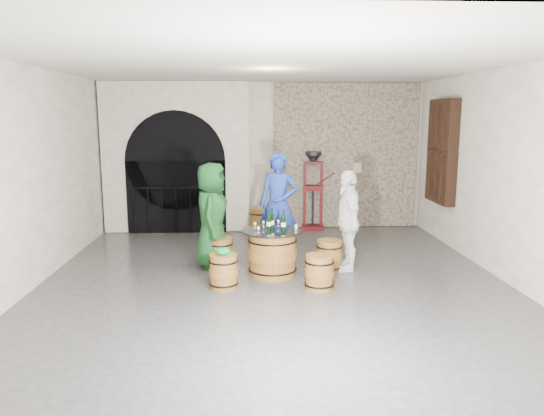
{
  "coord_description": "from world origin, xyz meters",
  "views": [
    {
      "loc": [
        -0.38,
        -7.44,
        2.47
      ],
      "look_at": [
        -0.0,
        0.52,
        1.05
      ],
      "focal_mm": 34.0,
      "sensor_mm": 36.0,
      "label": 1
    }
  ],
  "objects_px": {
    "barrel_stool_right": "(329,256)",
    "side_barrel": "(259,222)",
    "barrel_table": "(272,253)",
    "barrel_stool_left": "(221,253)",
    "wine_bottle_center": "(283,223)",
    "barrel_stool_far": "(277,245)",
    "person_white": "(348,220)",
    "person_green": "(212,215)",
    "barrel_stool_near_left": "(223,271)",
    "person_blue": "(278,205)",
    "wine_bottle_left": "(269,222)",
    "wine_bottle_right": "(272,220)",
    "barrel_stool_near_right": "(319,272)",
    "corking_press": "(313,184)"
  },
  "relations": [
    {
      "from": "barrel_stool_right",
      "to": "side_barrel",
      "type": "relative_size",
      "value": 0.88
    },
    {
      "from": "barrel_table",
      "to": "barrel_stool_left",
      "type": "distance_m",
      "value": 0.95
    },
    {
      "from": "barrel_stool_left",
      "to": "wine_bottle_center",
      "type": "relative_size",
      "value": 1.57
    },
    {
      "from": "barrel_stool_far",
      "to": "wine_bottle_center",
      "type": "bearing_deg",
      "value": -87.99
    },
    {
      "from": "barrel_stool_right",
      "to": "person_white",
      "type": "distance_m",
      "value": 0.64
    },
    {
      "from": "barrel_stool_far",
      "to": "person_green",
      "type": "distance_m",
      "value": 1.33
    },
    {
      "from": "barrel_stool_left",
      "to": "side_barrel",
      "type": "distance_m",
      "value": 2.45
    },
    {
      "from": "barrel_stool_far",
      "to": "side_barrel",
      "type": "relative_size",
      "value": 0.88
    },
    {
      "from": "barrel_stool_right",
      "to": "barrel_stool_near_left",
      "type": "xyz_separation_m",
      "value": [
        -1.67,
        -0.78,
        0.0
      ]
    },
    {
      "from": "side_barrel",
      "to": "person_blue",
      "type": "bearing_deg",
      "value": -79.94
    },
    {
      "from": "barrel_stool_left",
      "to": "side_barrel",
      "type": "height_order",
      "value": "side_barrel"
    },
    {
      "from": "person_green",
      "to": "side_barrel",
      "type": "distance_m",
      "value": 2.5
    },
    {
      "from": "barrel_stool_left",
      "to": "wine_bottle_left",
      "type": "xyz_separation_m",
      "value": [
        0.78,
        -0.43,
        0.6
      ]
    },
    {
      "from": "barrel_stool_left",
      "to": "barrel_table",
      "type": "bearing_deg",
      "value": -28.21
    },
    {
      "from": "barrel_stool_near_left",
      "to": "person_white",
      "type": "bearing_deg",
      "value": 23.12
    },
    {
      "from": "barrel_stool_right",
      "to": "wine_bottle_center",
      "type": "bearing_deg",
      "value": -163.04
    },
    {
      "from": "barrel_stool_far",
      "to": "barrel_table",
      "type": "bearing_deg",
      "value": -98.05
    },
    {
      "from": "wine_bottle_center",
      "to": "wine_bottle_right",
      "type": "bearing_deg",
      "value": 134.63
    },
    {
      "from": "wine_bottle_center",
      "to": "barrel_stool_far",
      "type": "bearing_deg",
      "value": 92.01
    },
    {
      "from": "barrel_stool_left",
      "to": "person_blue",
      "type": "distance_m",
      "value": 1.37
    },
    {
      "from": "wine_bottle_right",
      "to": "barrel_stool_right",
      "type": "bearing_deg",
      "value": 3.8
    },
    {
      "from": "person_blue",
      "to": "wine_bottle_left",
      "type": "bearing_deg",
      "value": -85.69
    },
    {
      "from": "barrel_stool_left",
      "to": "barrel_stool_near_right",
      "type": "distance_m",
      "value": 1.87
    },
    {
      "from": "barrel_stool_right",
      "to": "wine_bottle_left",
      "type": "height_order",
      "value": "wine_bottle_left"
    },
    {
      "from": "barrel_stool_left",
      "to": "person_white",
      "type": "relative_size",
      "value": 0.31
    },
    {
      "from": "barrel_stool_near_right",
      "to": "side_barrel",
      "type": "distance_m",
      "value": 3.58
    },
    {
      "from": "barrel_stool_left",
      "to": "corking_press",
      "type": "relative_size",
      "value": 0.3
    },
    {
      "from": "person_blue",
      "to": "side_barrel",
      "type": "xyz_separation_m",
      "value": [
        -0.3,
        1.69,
        -0.65
      ]
    },
    {
      "from": "barrel_stool_far",
      "to": "barrel_stool_right",
      "type": "xyz_separation_m",
      "value": [
        0.8,
        -0.75,
        0.0
      ]
    },
    {
      "from": "person_white",
      "to": "barrel_stool_far",
      "type": "bearing_deg",
      "value": -124.55
    },
    {
      "from": "barrel_stool_near_left",
      "to": "wine_bottle_right",
      "type": "relative_size",
      "value": 1.57
    },
    {
      "from": "barrel_stool_near_left",
      "to": "person_white",
      "type": "relative_size",
      "value": 0.31
    },
    {
      "from": "wine_bottle_left",
      "to": "wine_bottle_center",
      "type": "bearing_deg",
      "value": -15.47
    },
    {
      "from": "barrel_stool_left",
      "to": "barrel_stool_near_left",
      "type": "relative_size",
      "value": 1.0
    },
    {
      "from": "wine_bottle_left",
      "to": "side_barrel",
      "type": "distance_m",
      "value": 2.84
    },
    {
      "from": "barrel_stool_left",
      "to": "wine_bottle_left",
      "type": "height_order",
      "value": "wine_bottle_left"
    },
    {
      "from": "barrel_stool_near_left",
      "to": "barrel_table",
      "type": "bearing_deg",
      "value": 38.52
    },
    {
      "from": "barrel_stool_far",
      "to": "wine_bottle_left",
      "type": "relative_size",
      "value": 1.57
    },
    {
      "from": "wine_bottle_right",
      "to": "person_white",
      "type": "bearing_deg",
      "value": 5.69
    },
    {
      "from": "barrel_stool_right",
      "to": "side_barrel",
      "type": "bearing_deg",
      "value": 112.29
    },
    {
      "from": "barrel_stool_right",
      "to": "wine_bottle_right",
      "type": "distance_m",
      "value": 1.11
    },
    {
      "from": "barrel_stool_near_right",
      "to": "person_blue",
      "type": "distance_m",
      "value": 1.99
    },
    {
      "from": "person_blue",
      "to": "side_barrel",
      "type": "bearing_deg",
      "value": 115.31
    },
    {
      "from": "person_white",
      "to": "side_barrel",
      "type": "relative_size",
      "value": 2.82
    },
    {
      "from": "person_blue",
      "to": "wine_bottle_right",
      "type": "bearing_deg",
      "value": -83.89
    },
    {
      "from": "person_green",
      "to": "person_blue",
      "type": "relative_size",
      "value": 0.93
    },
    {
      "from": "barrel_stool_left",
      "to": "side_barrel",
      "type": "xyz_separation_m",
      "value": [
        0.69,
        2.35,
        0.04
      ]
    },
    {
      "from": "person_white",
      "to": "barrel_table",
      "type": "bearing_deg",
      "value": -80.8
    },
    {
      "from": "barrel_stool_near_left",
      "to": "wine_bottle_center",
      "type": "height_order",
      "value": "wine_bottle_center"
    },
    {
      "from": "barrel_table",
      "to": "barrel_stool_near_left",
      "type": "relative_size",
      "value": 1.84
    }
  ]
}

